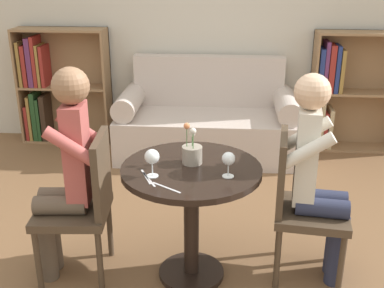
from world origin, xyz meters
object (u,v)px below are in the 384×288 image
object	(u,v)px
bookshelf_left	(53,87)
wine_glass_left	(152,158)
couch	(207,123)
chair_left	(84,201)
chair_right	(300,201)
wine_glass_right	(229,160)
flower_vase	(192,152)
bookshelf_right	(345,92)
person_left	(66,171)
person_right	(318,176)

from	to	relation	value
bookshelf_left	wine_glass_left	size ratio (longest dim) A/B	7.56
couch	chair_left	distance (m)	2.11
chair_right	wine_glass_right	distance (m)	0.57
couch	flower_vase	xyz separation A→B (m)	(-0.00, -1.93, 0.48)
chair_right	wine_glass_right	bearing A→B (deg)	120.80
chair_left	flower_vase	size ratio (longest dim) A/B	3.71
wine_glass_right	chair_left	bearing A→B (deg)	173.72
wine_glass_left	flower_vase	distance (m)	0.28
couch	wine_glass_left	world-z (taller)	couch
bookshelf_right	person_left	world-z (taller)	person_left
wine_glass_right	person_right	bearing A→B (deg)	18.51
bookshelf_right	person_right	bearing A→B (deg)	-106.04
person_left	flower_vase	distance (m)	0.73
bookshelf_left	bookshelf_right	xyz separation A→B (m)	(2.97, 0.00, 0.01)
couch	chair_left	size ratio (longest dim) A/B	1.90
chair_left	wine_glass_right	distance (m)	0.91
wine_glass_right	person_left	bearing A→B (deg)	174.98
chair_left	wine_glass_left	distance (m)	0.57
couch	flower_vase	bearing A→B (deg)	-90.07
chair_left	person_left	world-z (taller)	person_left
chair_left	wine_glass_right	size ratio (longest dim) A/B	6.38
chair_left	couch	bearing A→B (deg)	158.10
wine_glass_left	flower_vase	bearing A→B (deg)	44.37
bookshelf_left	chair_right	size ratio (longest dim) A/B	1.31
couch	chair_left	world-z (taller)	couch
bookshelf_right	chair_left	xyz separation A→B (m)	(-1.99, -2.27, -0.09)
person_left	couch	bearing A→B (deg)	156.00
bookshelf_right	flower_vase	size ratio (longest dim) A/B	4.84
couch	wine_glass_right	size ratio (longest dim) A/B	12.15
bookshelf_right	person_left	distance (m)	3.09
couch	bookshelf_left	bearing A→B (deg)	170.56
wine_glass_right	flower_vase	world-z (taller)	flower_vase
chair_left	chair_right	size ratio (longest dim) A/B	1.00
chair_left	chair_right	bearing A→B (deg)	90.04
wine_glass_left	person_right	bearing A→B (deg)	12.20
person_left	bookshelf_right	bearing A→B (deg)	133.46
bookshelf_left	chair_right	bearing A→B (deg)	-44.05
bookshelf_right	wine_glass_left	bearing A→B (deg)	-122.96
wine_glass_left	flower_vase	world-z (taller)	flower_vase
bookshelf_left	person_left	size ratio (longest dim) A/B	0.91
bookshelf_left	wine_glass_right	size ratio (longest dim) A/B	8.33
bookshelf_left	chair_right	xyz separation A→B (m)	(2.25, -2.17, -0.08)
bookshelf_left	wine_glass_left	xyz separation A→B (m)	(1.41, -2.39, 0.26)
bookshelf_left	wine_glass_right	bearing A→B (deg)	-52.38
bookshelf_right	wine_glass_left	world-z (taller)	bookshelf_right
couch	bookshelf_left	xyz separation A→B (m)	(-1.61, 0.27, 0.26)
chair_left	flower_vase	xyz separation A→B (m)	(0.63, 0.07, 0.30)
bookshelf_left	flower_vase	xyz separation A→B (m)	(1.61, -2.20, 0.22)
wine_glass_right	bookshelf_right	bearing A→B (deg)	64.19
person_right	wine_glass_right	bearing A→B (deg)	115.33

